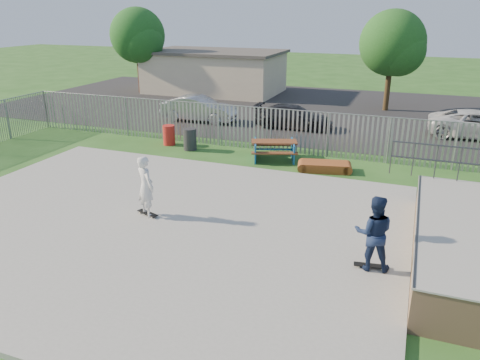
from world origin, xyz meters
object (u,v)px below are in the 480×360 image
(skater_white, at_px, (146,186))
(trash_bin_grey, at_px, (190,139))
(car_silver, at_px, (199,109))
(tree_mid, at_px, (392,43))
(car_dark, at_px, (293,117))
(funbox, at_px, (325,167))
(trash_bin_red, at_px, (169,135))
(tree_left, at_px, (137,36))
(skater_navy, at_px, (374,233))
(picnic_table, at_px, (274,150))
(car_white, at_px, (480,125))

(skater_white, bearing_deg, trash_bin_grey, -44.65)
(car_silver, relative_size, tree_mid, 0.71)
(tree_mid, bearing_deg, skater_white, -105.52)
(tree_mid, bearing_deg, car_silver, -144.20)
(car_silver, xyz_separation_m, car_dark, (5.58, 0.32, -0.10))
(funbox, height_order, trash_bin_red, trash_bin_red)
(trash_bin_red, bearing_deg, car_silver, 99.07)
(tree_mid, bearing_deg, tree_left, 178.90)
(funbox, xyz_separation_m, car_dark, (-3.06, 6.59, 0.46))
(skater_white, bearing_deg, skater_navy, -157.82)
(picnic_table, xyz_separation_m, car_silver, (-6.25, 5.51, 0.32))
(car_dark, bearing_deg, car_silver, 91.51)
(tree_mid, bearing_deg, picnic_table, -106.25)
(picnic_table, distance_m, tree_left, 20.19)
(car_white, xyz_separation_m, tree_left, (-23.62, 5.92, 3.59))
(car_dark, relative_size, skater_white, 2.23)
(funbox, relative_size, tree_mid, 0.31)
(car_silver, distance_m, car_dark, 5.59)
(trash_bin_grey, height_order, car_white, car_white)
(car_dark, distance_m, skater_navy, 15.11)
(car_white, relative_size, tree_mid, 0.79)
(funbox, xyz_separation_m, skater_navy, (2.61, -7.41, 0.93))
(trash_bin_red, xyz_separation_m, car_white, (14.15, 6.68, 0.23))
(picnic_table, relative_size, skater_white, 1.24)
(picnic_table, height_order, trash_bin_red, trash_bin_red)
(funbox, bearing_deg, trash_bin_grey, 160.74)
(car_silver, bearing_deg, car_dark, -88.83)
(trash_bin_red, height_order, tree_left, tree_left)
(funbox, xyz_separation_m, car_white, (6.31, 7.88, 0.53))
(trash_bin_grey, distance_m, car_silver, 5.90)
(tree_left, distance_m, skater_navy, 29.27)
(car_white, height_order, tree_mid, tree_mid)
(funbox, bearing_deg, tree_left, 129.03)
(tree_left, relative_size, skater_white, 3.32)
(funbox, distance_m, skater_white, 7.94)
(car_silver, distance_m, tree_mid, 12.75)
(car_dark, relative_size, tree_left, 0.67)
(tree_left, distance_m, skater_white, 24.45)
(skater_navy, distance_m, skater_white, 6.92)
(tree_left, distance_m, tree_mid, 18.62)
(car_dark, bearing_deg, funbox, -156.83)
(trash_bin_red, relative_size, trash_bin_grey, 0.94)
(trash_bin_grey, relative_size, skater_navy, 0.53)
(car_dark, height_order, tree_left, tree_left)
(funbox, relative_size, car_white, 0.40)
(car_silver, distance_m, skater_white, 13.62)
(car_silver, xyz_separation_m, car_white, (14.96, 1.62, -0.04))
(funbox, distance_m, trash_bin_red, 7.93)
(trash_bin_red, bearing_deg, car_dark, 48.44)
(tree_left, bearing_deg, car_silver, -41.01)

